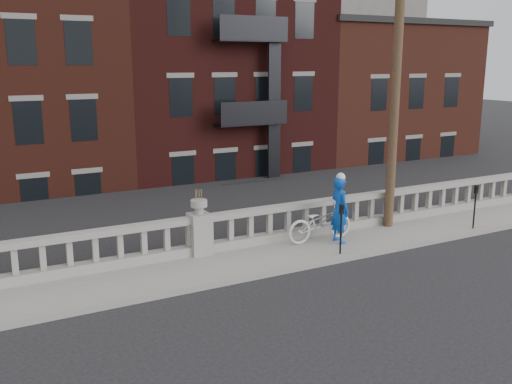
{
  "coord_description": "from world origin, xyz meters",
  "views": [
    {
      "loc": [
        -5.52,
        -9.53,
        5.17
      ],
      "look_at": [
        1.3,
        3.2,
        1.85
      ],
      "focal_mm": 40.0,
      "sensor_mm": 36.0,
      "label": 1
    }
  ],
  "objects": [
    {
      "name": "utility_pole",
      "position": [
        6.2,
        3.6,
        5.24
      ],
      "size": [
        1.6,
        0.28,
        10.0
      ],
      "color": "#422D1E",
      "rests_on": "sidewalk"
    },
    {
      "name": "balustrade",
      "position": [
        0.0,
        3.95,
        0.64
      ],
      "size": [
        28.0,
        0.34,
        1.03
      ],
      "color": "gray",
      "rests_on": "sidewalk"
    },
    {
      "name": "ground",
      "position": [
        0.0,
        0.0,
        0.0
      ],
      "size": [
        120.0,
        120.0,
        0.0
      ],
      "primitive_type": "plane",
      "color": "black",
      "rests_on": "ground"
    },
    {
      "name": "bicycle",
      "position": [
        3.46,
        3.37,
        0.7
      ],
      "size": [
        2.09,
        0.74,
        1.09
      ],
      "primitive_type": "imported",
      "rotation": [
        0.0,
        0.0,
        1.56
      ],
      "color": "silver",
      "rests_on": "sidewalk"
    },
    {
      "name": "parking_meter_c",
      "position": [
        3.29,
        2.15,
        1.0
      ],
      "size": [
        0.1,
        0.09,
        1.36
      ],
      "color": "black",
      "rests_on": "sidewalk"
    },
    {
      "name": "sidewalk",
      "position": [
        0.0,
        3.0,
        0.07
      ],
      "size": [
        32.0,
        2.2,
        0.15
      ],
      "primitive_type": "cube",
      "color": "gray",
      "rests_on": "ground"
    },
    {
      "name": "planter_pedestal",
      "position": [
        0.0,
        3.95,
        0.83
      ],
      "size": [
        0.55,
        0.55,
        1.76
      ],
      "color": "gray",
      "rests_on": "sidewalk"
    },
    {
      "name": "cyclist",
      "position": [
        3.86,
        3.0,
        1.1
      ],
      "size": [
        0.47,
        0.7,
        1.9
      ],
      "primitive_type": "imported",
      "rotation": [
        0.0,
        0.0,
        1.55
      ],
      "color": "#0B42AE",
      "rests_on": "sidewalk"
    },
    {
      "name": "lower_level",
      "position": [
        0.56,
        23.04,
        2.63
      ],
      "size": [
        80.0,
        44.0,
        20.8
      ],
      "color": "#605E59",
      "rests_on": "ground"
    },
    {
      "name": "parking_meter_d",
      "position": [
        8.32,
        2.15,
        1.0
      ],
      "size": [
        0.1,
        0.09,
        1.36
      ],
      "color": "black",
      "rests_on": "sidewalk"
    }
  ]
}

